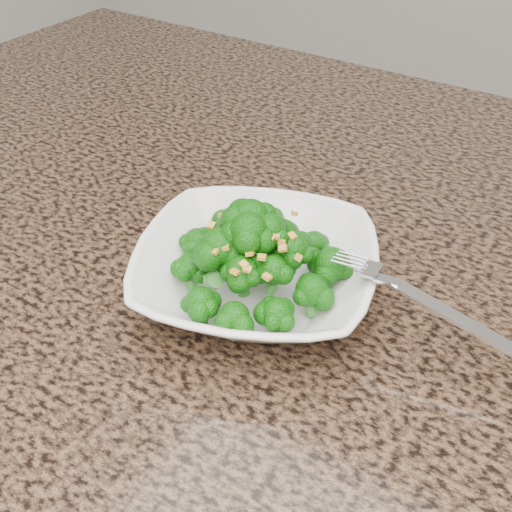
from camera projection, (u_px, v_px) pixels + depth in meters
The scene contains 6 objects.
cabinet at pixel (292, 476), 1.01m from camera, with size 1.55×0.95×0.87m, color #362116.
granite_counter at pixel (305, 248), 0.74m from camera, with size 1.64×1.04×0.03m, color brown.
bowl at pixel (256, 273), 0.63m from camera, with size 0.24×0.24×0.06m, color white.
broccoli_pile at pixel (256, 222), 0.60m from camera, with size 0.21×0.21×0.06m, color #13660B, non-canonical shape.
garlic_topping at pixel (256, 189), 0.57m from camera, with size 0.12×0.12×0.01m, color gold, non-canonical shape.
fork at pixel (392, 282), 0.57m from camera, with size 0.19×0.03×0.01m, color silver, non-canonical shape.
Camera 1 is at (0.28, -0.23, 1.33)m, focal length 45.00 mm.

